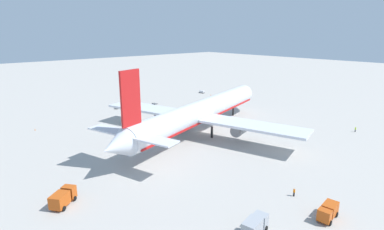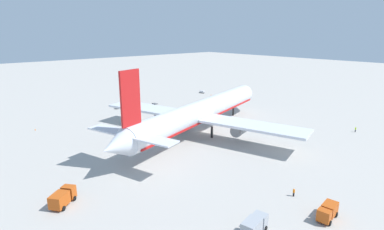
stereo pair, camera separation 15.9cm
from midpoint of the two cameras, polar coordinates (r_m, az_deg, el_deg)
name	(u,v)px [view 2 (the right image)]	position (r m, az deg, el deg)	size (l,w,h in m)	color
ground_plane	(202,132)	(99.68, 1.89, -3.12)	(600.00, 600.00, 0.00)	#ADA8A0
airliner	(200,112)	(96.71, 1.57, 0.51)	(79.11, 67.20, 23.17)	silver
service_truck_0	(254,226)	(52.43, 11.54, -19.45)	(6.00, 3.32, 2.98)	#999EA5
service_truck_1	(63,197)	(63.54, -22.78, -13.87)	(5.83, 5.25, 2.81)	#BF4C14
service_truck_2	(328,211)	(59.98, 23.90, -15.98)	(5.34, 2.86, 2.50)	#BF4C14
baggage_cart_0	(155,104)	(138.95, -6.86, 2.12)	(1.56, 2.92, 0.40)	#595B60
baggage_cart_1	(117,108)	(133.61, -13.76, 1.27)	(2.30, 3.20, 0.40)	#595B60
baggage_cart_2	(202,92)	(163.56, 1.91, 4.34)	(2.12, 3.47, 1.29)	#595B60
ground_worker_0	(294,192)	(65.14, 18.40, -13.41)	(0.56, 0.56, 1.69)	black
ground_worker_1	(356,129)	(112.36, 28.06, -2.37)	(0.50, 0.50, 1.70)	#3F3F47
traffic_cone_0	(35,129)	(113.42, -27.00, -2.40)	(0.36, 0.36, 0.55)	orange
traffic_cone_1	(211,95)	(157.86, 3.55, 3.76)	(0.36, 0.36, 0.55)	orange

